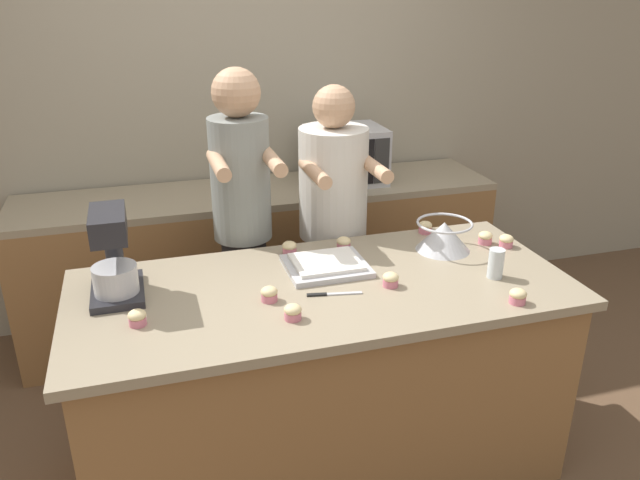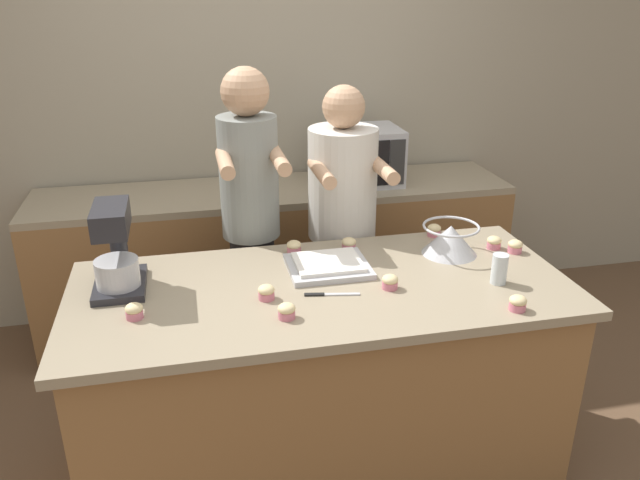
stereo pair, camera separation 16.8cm
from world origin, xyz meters
TOP-DOWN VIEW (x-y plane):
  - ground_plane at (0.00, 0.00)m, footprint 16.00×16.00m
  - back_wall at (0.00, 1.63)m, footprint 10.00×0.06m
  - island_counter at (0.00, 0.00)m, footprint 2.03×0.90m
  - back_counter at (0.00, 1.28)m, footprint 2.80×0.60m
  - person_left at (-0.21, 0.63)m, footprint 0.30×0.48m
  - person_right at (0.24, 0.63)m, footprint 0.35×0.51m
  - stand_mixer at (-0.80, 0.15)m, footprint 0.20×0.30m
  - mixing_bowl at (0.63, 0.18)m, footprint 0.26×0.26m
  - baking_tray at (0.06, 0.14)m, footprint 0.34×0.30m
  - microwave_oven at (0.53, 1.28)m, footprint 0.45×0.37m
  - drinking_glass at (0.71, -0.14)m, footprint 0.06×0.06m
  - knife at (0.00, -0.09)m, footprint 0.22×0.06m
  - cupcake_0 at (-0.24, -0.07)m, footprint 0.07×0.07m
  - cupcake_1 at (0.67, -0.36)m, footprint 0.07×0.07m
  - cupcake_2 at (-0.05, 0.34)m, footprint 0.07×0.07m
  - cupcake_3 at (0.93, 0.13)m, footprint 0.07×0.07m
  - cupcake_4 at (-0.73, -0.11)m, footprint 0.07×0.07m
  - cupcake_5 at (0.20, 0.32)m, footprint 0.07×0.07m
  - cupcake_6 at (0.26, -0.09)m, footprint 0.07×0.07m
  - cupcake_7 at (-0.19, -0.23)m, footprint 0.07×0.07m
  - cupcake_8 at (0.85, 0.19)m, footprint 0.07×0.07m
  - cupcake_9 at (0.64, 0.40)m, footprint 0.07×0.07m

SIDE VIEW (x-z plane):
  - ground_plane at x=0.00m, z-range 0.00..0.00m
  - island_counter at x=0.00m, z-range 0.00..0.90m
  - back_counter at x=0.00m, z-range 0.00..0.91m
  - person_right at x=0.24m, z-range 0.04..1.64m
  - knife at x=0.00m, z-range 0.90..0.91m
  - baking_tray at x=0.06m, z-range 0.90..0.94m
  - person_left at x=-0.21m, z-range 0.07..1.77m
  - cupcake_0 at x=-0.24m, z-range 0.90..0.96m
  - cupcake_1 at x=0.67m, z-range 0.90..0.96m
  - cupcake_2 at x=-0.05m, z-range 0.90..0.96m
  - cupcake_3 at x=0.93m, z-range 0.90..0.96m
  - cupcake_4 at x=-0.73m, z-range 0.90..0.96m
  - cupcake_5 at x=0.20m, z-range 0.90..0.96m
  - cupcake_6 at x=0.26m, z-range 0.90..0.96m
  - cupcake_7 at x=-0.19m, z-range 0.90..0.96m
  - cupcake_8 at x=0.85m, z-range 0.90..0.96m
  - cupcake_9 at x=0.64m, z-range 0.90..0.96m
  - drinking_glass at x=0.71m, z-range 0.90..1.03m
  - mixing_bowl at x=0.63m, z-range 0.90..1.04m
  - stand_mixer at x=-0.80m, z-range 0.88..1.23m
  - microwave_oven at x=0.53m, z-range 0.91..1.24m
  - back_wall at x=0.00m, z-range 0.00..2.70m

